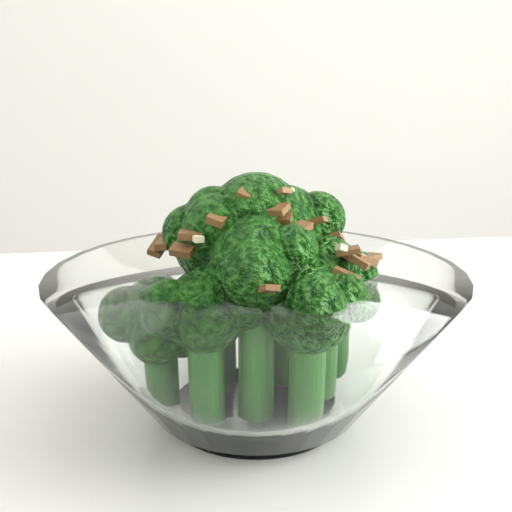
{
  "coord_description": "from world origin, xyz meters",
  "views": [
    {
      "loc": [
        0.11,
        -0.31,
        0.96
      ],
      "look_at": [
        0.12,
        0.11,
        0.85
      ],
      "focal_mm": 55.0,
      "sensor_mm": 36.0,
      "label": 1
    }
  ],
  "objects": [
    {
      "name": "broccoli_dish",
      "position": [
        0.12,
        0.11,
        0.81
      ],
      "size": [
        0.24,
        0.24,
        0.15
      ],
      "color": "white",
      "rests_on": "table"
    }
  ]
}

